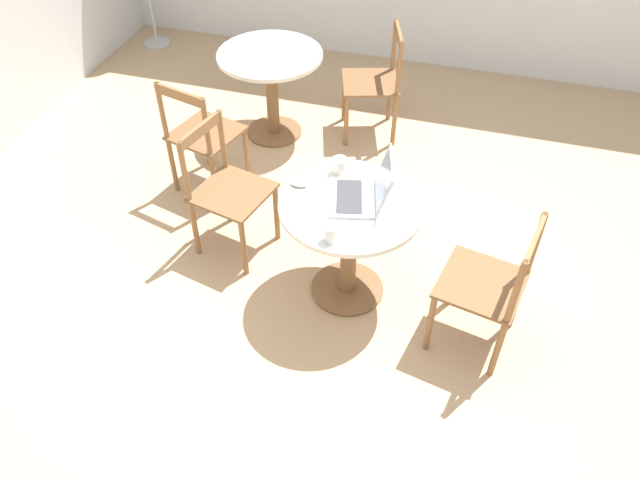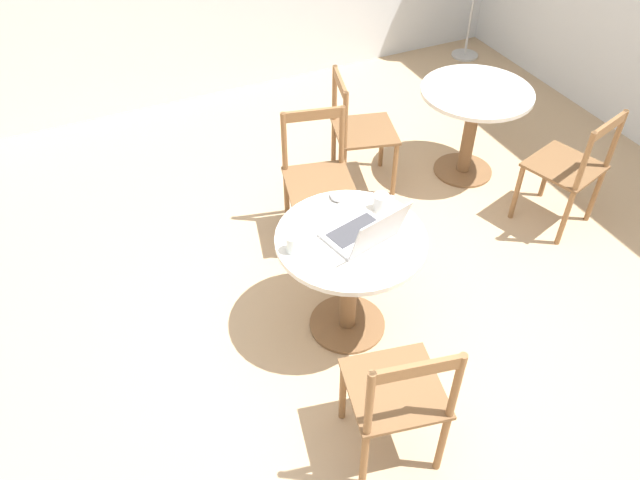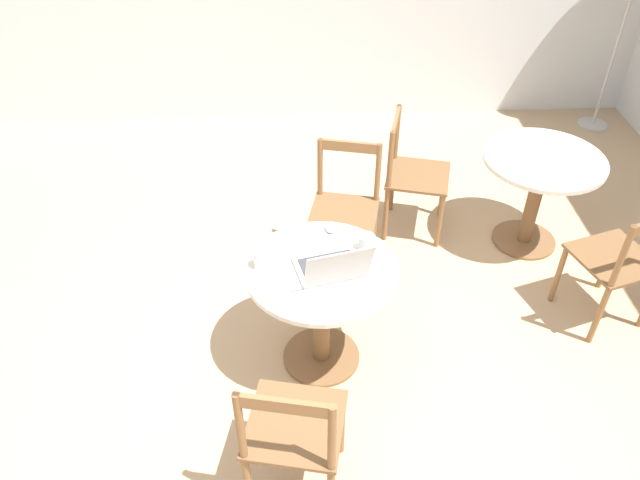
% 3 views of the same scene
% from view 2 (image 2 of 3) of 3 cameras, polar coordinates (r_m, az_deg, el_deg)
% --- Properties ---
extents(ground_plane, '(16.00, 16.00, 0.00)m').
position_cam_2_polar(ground_plane, '(3.63, 1.79, -10.31)').
color(ground_plane, tan).
extents(cafe_table_near, '(0.80, 0.80, 0.71)m').
position_cam_2_polar(cafe_table_near, '(3.38, 2.75, -1.97)').
color(cafe_table_near, brown).
rests_on(cafe_table_near, ground_plane).
extents(cafe_table_mid, '(0.80, 0.80, 0.71)m').
position_cam_2_polar(cafe_table_mid, '(4.76, 13.84, 11.28)').
color(cafe_table_mid, brown).
rests_on(cafe_table_mid, ground_plane).
extents(chair_near_back, '(0.51, 0.51, 0.88)m').
position_cam_2_polar(chair_near_back, '(4.07, -0.20, 5.55)').
color(chair_near_back, brown).
rests_on(chair_near_back, ground_plane).
extents(chair_near_front, '(0.51, 0.51, 0.88)m').
position_cam_2_polar(chair_near_front, '(2.93, 7.10, -14.01)').
color(chair_near_front, brown).
rests_on(chair_near_front, ground_plane).
extents(chair_mid_left, '(0.52, 0.52, 0.88)m').
position_cam_2_polar(chair_mid_left, '(4.55, 3.59, 9.84)').
color(chair_mid_left, brown).
rests_on(chair_mid_left, ground_plane).
extents(chair_mid_front, '(0.54, 0.54, 0.88)m').
position_cam_2_polar(chair_mid_front, '(4.48, 21.90, 6.03)').
color(chair_mid_front, brown).
rests_on(chair_mid_front, ground_plane).
extents(laptop, '(0.41, 0.40, 0.26)m').
position_cam_2_polar(laptop, '(3.21, 4.11, 0.69)').
color(laptop, '#B7B7BC').
rests_on(laptop, cafe_table_near).
extents(mouse, '(0.06, 0.10, 0.03)m').
position_cam_2_polar(mouse, '(3.49, 1.45, 4.00)').
color(mouse, '#B7B7BC').
rests_on(mouse, cafe_table_near).
extents(mug, '(0.13, 0.09, 0.10)m').
position_cam_2_polar(mug, '(3.41, 5.63, 3.44)').
color(mug, silver).
rests_on(mug, cafe_table_near).
extents(drinking_glass, '(0.07, 0.07, 0.10)m').
position_cam_2_polar(drinking_glass, '(3.14, -2.46, -0.35)').
color(drinking_glass, silver).
rests_on(drinking_glass, cafe_table_near).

